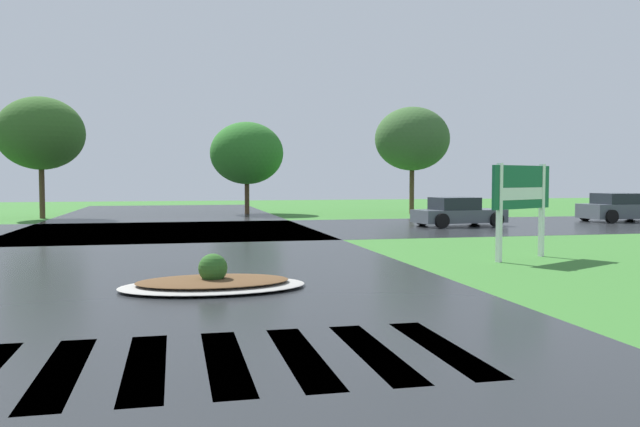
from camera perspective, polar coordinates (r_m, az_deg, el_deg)
The scene contains 8 objects.
asphalt_roadway at distance 12.74m, azimuth -14.10°, elevation -6.58°, with size 11.97×80.00×0.01m, color #232628.
asphalt_cross_road at distance 27.08m, azimuth -13.35°, elevation -1.48°, with size 90.00×10.77×0.01m, color #232628.
crosswalk_stripes at distance 7.84m, azimuth -15.04°, elevation -12.72°, with size 7.65×2.81×0.01m.
estate_billboard at distance 17.84m, azimuth 17.23°, elevation 1.71°, with size 2.26×1.22×2.51m.
median_island at distance 12.77m, azimuth -9.35°, elevation -5.96°, with size 3.58×2.15×0.68m.
car_blue_compact at distance 29.54m, azimuth 11.96°, elevation 0.06°, with size 4.14×2.34×1.28m.
car_dark_suv at distance 35.33m, azimuth 24.80°, elevation 0.42°, with size 4.01×2.28×1.39m.
background_treeline at distance 37.45m, azimuth -14.55°, elevation 5.88°, with size 35.46×6.69×6.41m.
Camera 1 is at (0.34, -2.56, 2.13)m, focal length 36.56 mm.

